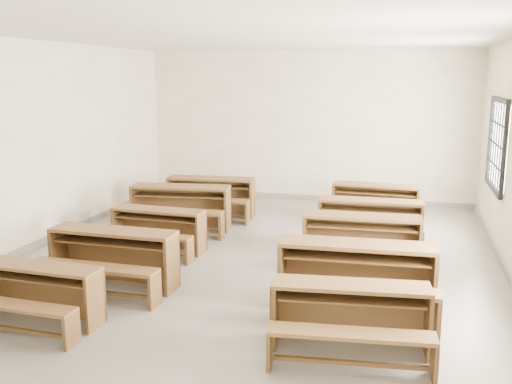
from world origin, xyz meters
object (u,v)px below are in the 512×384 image
(desk_set_8, at_px, (370,219))
(desk_set_6, at_px, (356,272))
(desk_set_5, at_px, (351,313))
(desk_set_9, at_px, (375,201))
(desk_set_2, at_px, (157,227))
(desk_set_3, at_px, (180,204))
(desk_set_0, at_px, (37,290))
(desk_set_4, at_px, (210,194))
(desk_set_1, at_px, (112,254))
(desk_set_7, at_px, (361,237))

(desk_set_8, bearing_deg, desk_set_6, -90.75)
(desk_set_5, bearing_deg, desk_set_9, 84.56)
(desk_set_2, relative_size, desk_set_5, 0.93)
(desk_set_3, bearing_deg, desk_set_2, -89.97)
(desk_set_0, distance_m, desk_set_4, 5.06)
(desk_set_1, bearing_deg, desk_set_4, 91.44)
(desk_set_4, relative_size, desk_set_6, 0.95)
(desk_set_6, bearing_deg, desk_set_5, -90.84)
(desk_set_0, height_order, desk_set_8, desk_set_8)
(desk_set_9, bearing_deg, desk_set_8, -85.97)
(desk_set_1, distance_m, desk_set_9, 5.19)
(desk_set_3, bearing_deg, desk_set_0, -96.83)
(desk_set_0, xyz_separation_m, desk_set_3, (0.01, 4.01, 0.08))
(desk_set_4, bearing_deg, desk_set_0, -97.41)
(desk_set_0, xyz_separation_m, desk_set_4, (0.20, 5.06, 0.06))
(desk_set_4, relative_size, desk_set_8, 1.06)
(desk_set_0, distance_m, desk_set_5, 3.37)
(desk_set_7, bearing_deg, desk_set_5, -90.08)
(desk_set_0, relative_size, desk_set_1, 0.88)
(desk_set_5, distance_m, desk_set_6, 1.02)
(desk_set_6, bearing_deg, desk_set_7, 89.24)
(desk_set_1, distance_m, desk_set_4, 3.88)
(desk_set_3, xyz_separation_m, desk_set_7, (3.24, -1.20, -0.02))
(desk_set_0, distance_m, desk_set_3, 4.01)
(desk_set_0, height_order, desk_set_6, desk_set_6)
(desk_set_2, height_order, desk_set_9, desk_set_9)
(desk_set_4, relative_size, desk_set_9, 1.07)
(desk_set_2, height_order, desk_set_3, desk_set_3)
(desk_set_3, height_order, desk_set_5, desk_set_3)
(desk_set_9, bearing_deg, desk_set_0, -117.64)
(desk_set_4, height_order, desk_set_8, desk_set_4)
(desk_set_6, xyz_separation_m, desk_set_7, (-0.07, 1.59, -0.03))
(desk_set_9, bearing_deg, desk_set_4, -170.06)
(desk_set_0, bearing_deg, desk_set_4, 89.66)
(desk_set_9, bearing_deg, desk_set_6, -85.81)
(desk_set_4, height_order, desk_set_9, desk_set_4)
(desk_set_3, relative_size, desk_set_6, 1.00)
(desk_set_4, bearing_deg, desk_set_7, -41.55)
(desk_set_2, height_order, desk_set_6, desk_set_6)
(desk_set_2, distance_m, desk_set_3, 1.28)
(desk_set_4, height_order, desk_set_5, desk_set_4)
(desk_set_4, xyz_separation_m, desk_set_9, (3.09, 0.34, -0.02))
(desk_set_3, relative_size, desk_set_4, 1.05)
(desk_set_1, bearing_deg, desk_set_9, 54.93)
(desk_set_0, height_order, desk_set_4, desk_set_4)
(desk_set_3, bearing_deg, desk_set_4, 73.04)
(desk_set_1, xyz_separation_m, desk_set_2, (-0.09, 1.56, -0.05))
(desk_set_3, height_order, desk_set_8, desk_set_3)
(desk_set_2, bearing_deg, desk_set_1, -84.45)
(desk_set_5, height_order, desk_set_9, desk_set_9)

